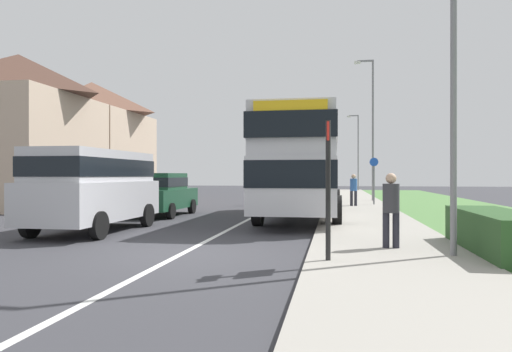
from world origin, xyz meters
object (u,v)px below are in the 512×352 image
at_px(street_lamp_near, 448,22).
at_px(pedestrian_at_stop, 391,207).
at_px(street_lamp_mid, 371,122).
at_px(pedestrian_walking_away, 354,188).
at_px(bus_stop_sign, 328,180).
at_px(double_decker_bus, 303,161).
at_px(parked_van_silver, 95,184).
at_px(cycle_route_sign, 374,179).
at_px(parked_car_dark_green, 161,193).
at_px(street_lamp_far, 357,148).

bearing_deg(street_lamp_near, pedestrian_at_stop, 142.15).
distance_m(street_lamp_near, street_lamp_mid, 19.10).
xyz_separation_m(pedestrian_walking_away, bus_stop_sign, (-1.02, -14.93, 0.56)).
distance_m(double_decker_bus, pedestrian_walking_away, 6.20).
distance_m(parked_van_silver, cycle_route_sign, 15.05).
relative_size(parked_car_dark_green, pedestrian_at_stop, 2.50).
bearing_deg(bus_stop_sign, double_decker_bus, 96.63).
bearing_deg(cycle_route_sign, bus_stop_sign, -97.36).
xyz_separation_m(double_decker_bus, pedestrian_at_stop, (2.34, -7.58, -1.17)).
bearing_deg(street_lamp_mid, pedestrian_at_stop, -93.05).
height_order(double_decker_bus, cycle_route_sign, double_decker_bus).
height_order(parked_van_silver, bus_stop_sign, bus_stop_sign).
bearing_deg(parked_car_dark_green, street_lamp_near, -43.23).
xyz_separation_m(parked_van_silver, pedestrian_walking_away, (7.71, 10.88, -0.40)).
bearing_deg(pedestrian_walking_away, street_lamp_mid, 76.42).
height_order(bus_stop_sign, street_lamp_mid, street_lamp_mid).
relative_size(parked_van_silver, pedestrian_at_stop, 2.95).
xyz_separation_m(bus_stop_sign, cycle_route_sign, (2.10, 16.25, -0.11)).
distance_m(cycle_route_sign, street_lamp_near, 15.68).
xyz_separation_m(pedestrian_at_stop, street_lamp_mid, (0.98, 18.36, 3.81)).
height_order(pedestrian_walking_away, cycle_route_sign, cycle_route_sign).
bearing_deg(cycle_route_sign, street_lamp_mid, 87.79).
distance_m(double_decker_bus, street_lamp_mid, 11.58).
bearing_deg(pedestrian_at_stop, parked_car_dark_green, 136.18).
bearing_deg(street_lamp_far, pedestrian_at_stop, -91.57).
bearing_deg(cycle_route_sign, street_lamp_far, 89.54).
xyz_separation_m(bus_stop_sign, street_lamp_mid, (2.24, 19.98, 3.25)).
xyz_separation_m(parked_van_silver, bus_stop_sign, (6.69, -4.04, 0.17)).
height_order(parked_van_silver, cycle_route_sign, cycle_route_sign).
bearing_deg(pedestrian_walking_away, bus_stop_sign, -93.92).
distance_m(parked_van_silver, street_lamp_near, 9.96).
relative_size(double_decker_bus, parked_van_silver, 2.09).
relative_size(double_decker_bus, bus_stop_sign, 3.97).
xyz_separation_m(double_decker_bus, pedestrian_walking_away, (2.09, 5.72, -1.17)).
bearing_deg(street_lamp_far, street_lamp_near, -90.09).
bearing_deg(pedestrian_at_stop, street_lamp_near, -37.85).
bearing_deg(street_lamp_mid, bus_stop_sign, -96.41).
height_order(cycle_route_sign, street_lamp_far, street_lamp_far).
height_order(pedestrian_walking_away, bus_stop_sign, bus_stop_sign).
xyz_separation_m(parked_van_silver, cycle_route_sign, (8.79, 12.21, 0.05)).
xyz_separation_m(parked_car_dark_green, pedestrian_walking_away, (7.73, 5.66, 0.04)).
xyz_separation_m(double_decker_bus, cycle_route_sign, (3.17, 7.05, -0.71)).
bearing_deg(double_decker_bus, bus_stop_sign, -83.37).
xyz_separation_m(double_decker_bus, bus_stop_sign, (1.07, -9.20, -0.60)).
xyz_separation_m(pedestrian_at_stop, bus_stop_sign, (-1.27, -1.62, 0.56)).
distance_m(pedestrian_at_stop, street_lamp_far, 37.15).
relative_size(parked_van_silver, parked_car_dark_green, 1.18).
distance_m(pedestrian_walking_away, cycle_route_sign, 1.77).
height_order(parked_van_silver, street_lamp_mid, street_lamp_mid).
bearing_deg(street_lamp_mid, parked_van_silver, -119.27).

